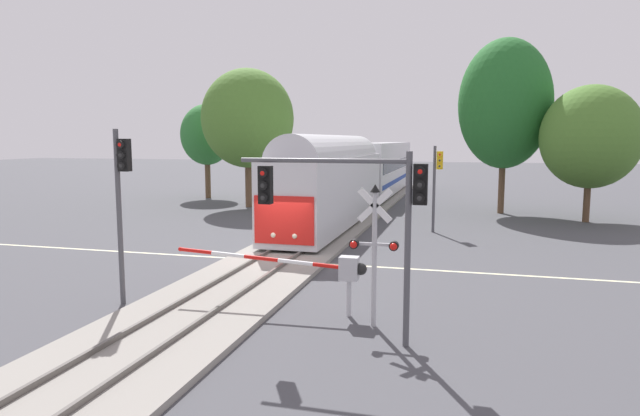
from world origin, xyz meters
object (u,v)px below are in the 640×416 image
(crossing_signal_mast, at_px, (374,241))
(traffic_signal_median, at_px, (121,188))
(crossing_gate_near, at_px, (326,268))
(traffic_signal_far_side, at_px, (437,175))
(oak_far_right, at_px, (505,104))
(commuter_train, at_px, (362,172))
(pine_left_background, at_px, (207,135))
(traffic_signal_near_right, at_px, (356,200))
(oak_behind_train, at_px, (248,119))
(maple_right_background, at_px, (591,137))

(crossing_signal_mast, height_order, traffic_signal_median, traffic_signal_median)
(crossing_gate_near, height_order, traffic_signal_median, traffic_signal_median)
(traffic_signal_far_side, height_order, oak_far_right, oak_far_right)
(commuter_train, height_order, pine_left_background, pine_left_background)
(crossing_gate_near, bearing_deg, traffic_signal_far_side, 81.43)
(crossing_signal_mast, height_order, pine_left_background, pine_left_background)
(pine_left_background, bearing_deg, commuter_train, -13.83)
(commuter_train, xyz_separation_m, traffic_signal_near_right, (5.03, -27.77, 0.92))
(traffic_signal_far_side, distance_m, oak_far_right, 11.20)
(crossing_gate_near, bearing_deg, oak_behind_train, 117.11)
(commuter_train, relative_size, oak_far_right, 3.30)
(crossing_signal_mast, relative_size, traffic_signal_median, 0.72)
(traffic_signal_median, bearing_deg, traffic_signal_far_side, 62.02)
(traffic_signal_median, xyz_separation_m, oak_behind_train, (-5.95, 24.77, 3.10))
(traffic_signal_near_right, bearing_deg, traffic_signal_median, 170.33)
(traffic_signal_far_side, relative_size, traffic_signal_near_right, 0.99)
(maple_right_background, bearing_deg, traffic_signal_near_right, -112.65)
(traffic_signal_near_right, bearing_deg, oak_far_right, 79.35)
(traffic_signal_near_right, bearing_deg, oak_behind_train, 117.57)
(traffic_signal_median, distance_m, pine_left_background, 32.47)
(crossing_gate_near, height_order, maple_right_background, maple_right_background)
(crossing_signal_mast, bearing_deg, pine_left_background, 123.59)
(crossing_gate_near, xyz_separation_m, traffic_signal_median, (-6.37, -0.69, 2.28))
(commuter_train, distance_m, crossing_signal_mast, 27.02)
(crossing_signal_mast, relative_size, traffic_signal_near_right, 0.81)
(traffic_signal_median, distance_m, maple_right_background, 29.09)
(maple_right_background, bearing_deg, crossing_gate_near, -117.14)
(traffic_signal_median, xyz_separation_m, traffic_signal_near_right, (7.66, -1.31, -0.00))
(crossing_gate_near, bearing_deg, maple_right_background, 62.86)
(crossing_gate_near, height_order, pine_left_background, pine_left_background)
(crossing_gate_near, distance_m, pine_left_background, 34.95)
(traffic_signal_far_side, distance_m, traffic_signal_median, 18.66)
(oak_far_right, bearing_deg, maple_right_background, -30.93)
(crossing_gate_near, distance_m, maple_right_background, 25.33)
(oak_far_right, bearing_deg, oak_behind_train, -176.39)
(traffic_signal_far_side, xyz_separation_m, oak_behind_train, (-14.70, 8.29, 3.54))
(commuter_train, distance_m, traffic_signal_median, 26.61)
(traffic_signal_median, bearing_deg, traffic_signal_near_right, -9.67)
(commuter_train, bearing_deg, maple_right_background, -13.03)
(crossing_gate_near, relative_size, oak_far_right, 0.50)
(crossing_gate_near, relative_size, traffic_signal_median, 1.10)
(crossing_gate_near, bearing_deg, pine_left_background, 122.10)
(traffic_signal_median, bearing_deg, oak_behind_train, 103.51)
(traffic_signal_near_right, height_order, oak_far_right, oak_far_right)
(commuter_train, xyz_separation_m, crossing_signal_mast, (5.30, -26.50, -0.34))
(crossing_gate_near, relative_size, maple_right_background, 0.71)
(crossing_signal_mast, xyz_separation_m, traffic_signal_median, (-7.93, 0.03, 1.26))
(oak_behind_train, bearing_deg, traffic_signal_median, -76.49)
(crossing_signal_mast, distance_m, maple_right_background, 25.18)
(traffic_signal_near_right, relative_size, oak_far_right, 0.40)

